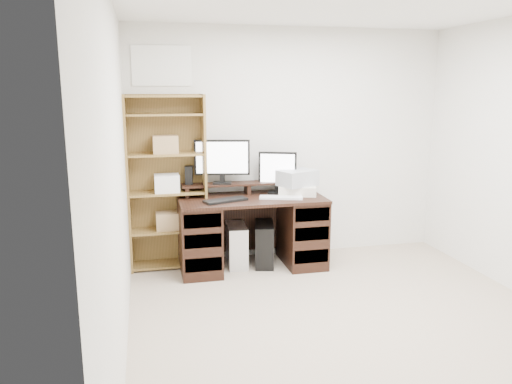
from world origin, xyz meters
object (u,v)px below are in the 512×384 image
object	(u,v)px
monitor_small	(278,171)
printer	(297,190)
tower_silver	(237,245)
monitor_wide	(222,159)
tower_black	(264,244)
desk	(252,231)
bookshelf	(167,181)

from	to	relation	value
monitor_small	printer	size ratio (longest dim) A/B	1.14
tower_silver	printer	bearing A→B (deg)	0.13
monitor_small	printer	distance (m)	0.29
monitor_wide	printer	bearing A→B (deg)	-1.33
tower_silver	tower_black	xyz separation A→B (m)	(0.29, -0.04, 0.00)
printer	tower_silver	bearing A→B (deg)	-166.89
desk	monitor_wide	xyz separation A→B (m)	(-0.27, 0.21, 0.74)
monitor_small	desk	bearing A→B (deg)	-133.84
monitor_wide	monitor_small	distance (m)	0.61
bookshelf	desk	bearing A→B (deg)	-14.06
monitor_wide	bookshelf	distance (m)	0.62
desk	tower_black	size ratio (longest dim) A/B	3.11
desk	bookshelf	bearing A→B (deg)	165.94
monitor_small	tower_silver	bearing A→B (deg)	-150.10
desk	bookshelf	size ratio (longest dim) A/B	0.83
desk	printer	size ratio (longest dim) A/B	3.84
printer	tower_black	size ratio (longest dim) A/B	0.81
tower_silver	tower_black	bearing A→B (deg)	-4.34
desk	bookshelf	xyz separation A→B (m)	(-0.85, 0.21, 0.53)
tower_silver	tower_black	distance (m)	0.30
printer	tower_black	xyz separation A→B (m)	(-0.36, 0.00, -0.57)
printer	bookshelf	bearing A→B (deg)	-170.72
monitor_small	printer	xyz separation A→B (m)	(0.18, -0.12, -0.19)
desk	tower_silver	size ratio (longest dim) A/B	3.40
monitor_wide	tower_black	distance (m)	1.01
monitor_wide	tower_black	world-z (taller)	monitor_wide
tower_black	monitor_small	bearing A→B (deg)	47.90
monitor_small	tower_silver	world-z (taller)	monitor_small
monitor_wide	tower_black	bearing A→B (deg)	-11.63
monitor_wide	printer	distance (m)	0.86
tower_silver	bookshelf	world-z (taller)	bookshelf
tower_black	monitor_wide	bearing A→B (deg)	169.21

